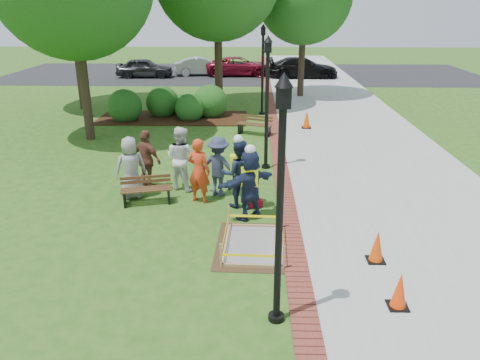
{
  "coord_description": "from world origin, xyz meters",
  "views": [
    {
      "loc": [
        0.81,
        -9.77,
        5.19
      ],
      "look_at": [
        0.5,
        1.2,
        1.0
      ],
      "focal_mm": 35.0,
      "sensor_mm": 36.0,
      "label": 1
    }
  ],
  "objects_px": {
    "wet_concrete_pad": "(254,237)",
    "cone_front": "(399,291)",
    "hivis_worker_a": "(250,183)",
    "bench_near": "(147,195)",
    "lamp_near": "(280,188)",
    "hivis_worker_c": "(238,172)",
    "hivis_worker_b": "(251,177)"
  },
  "relations": [
    {
      "from": "wet_concrete_pad",
      "to": "cone_front",
      "type": "xyz_separation_m",
      "value": [
        2.61,
        -2.22,
        0.11
      ]
    },
    {
      "from": "wet_concrete_pad",
      "to": "hivis_worker_a",
      "type": "xyz_separation_m",
      "value": [
        -0.11,
        1.5,
        0.73
      ]
    },
    {
      "from": "bench_near",
      "to": "hivis_worker_a",
      "type": "xyz_separation_m",
      "value": [
        2.82,
        -0.83,
        0.73
      ]
    },
    {
      "from": "wet_concrete_pad",
      "to": "hivis_worker_a",
      "type": "height_order",
      "value": "hivis_worker_a"
    },
    {
      "from": "wet_concrete_pad",
      "to": "lamp_near",
      "type": "height_order",
      "value": "lamp_near"
    },
    {
      "from": "wet_concrete_pad",
      "to": "bench_near",
      "type": "distance_m",
      "value": 3.75
    },
    {
      "from": "hivis_worker_a",
      "to": "hivis_worker_c",
      "type": "xyz_separation_m",
      "value": [
        -0.31,
        0.74,
        0.02
      ]
    },
    {
      "from": "hivis_worker_c",
      "to": "bench_near",
      "type": "bearing_deg",
      "value": 177.9
    },
    {
      "from": "cone_front",
      "to": "lamp_near",
      "type": "distance_m",
      "value": 3.1
    },
    {
      "from": "cone_front",
      "to": "hivis_worker_c",
      "type": "distance_m",
      "value": 5.43
    },
    {
      "from": "hivis_worker_a",
      "to": "bench_near",
      "type": "bearing_deg",
      "value": 163.57
    },
    {
      "from": "hivis_worker_b",
      "to": "hivis_worker_c",
      "type": "distance_m",
      "value": 0.38
    },
    {
      "from": "wet_concrete_pad",
      "to": "hivis_worker_a",
      "type": "bearing_deg",
      "value": 94.29
    },
    {
      "from": "hivis_worker_a",
      "to": "hivis_worker_b",
      "type": "bearing_deg",
      "value": 87.37
    },
    {
      "from": "bench_near",
      "to": "hivis_worker_b",
      "type": "height_order",
      "value": "hivis_worker_b"
    },
    {
      "from": "lamp_near",
      "to": "hivis_worker_c",
      "type": "height_order",
      "value": "lamp_near"
    },
    {
      "from": "cone_front",
      "to": "bench_near",
      "type": "bearing_deg",
      "value": 140.63
    },
    {
      "from": "wet_concrete_pad",
      "to": "hivis_worker_b",
      "type": "relative_size",
      "value": 1.33
    },
    {
      "from": "bench_near",
      "to": "cone_front",
      "type": "height_order",
      "value": "bench_near"
    },
    {
      "from": "hivis_worker_b",
      "to": "hivis_worker_c",
      "type": "xyz_separation_m",
      "value": [
        -0.34,
        0.14,
        0.1
      ]
    },
    {
      "from": "hivis_worker_a",
      "to": "hivis_worker_b",
      "type": "relative_size",
      "value": 1.1
    },
    {
      "from": "cone_front",
      "to": "wet_concrete_pad",
      "type": "bearing_deg",
      "value": 139.66
    },
    {
      "from": "hivis_worker_a",
      "to": "lamp_near",
      "type": "bearing_deg",
      "value": -82.97
    },
    {
      "from": "wet_concrete_pad",
      "to": "bench_near",
      "type": "height_order",
      "value": "bench_near"
    },
    {
      "from": "lamp_near",
      "to": "hivis_worker_a",
      "type": "relative_size",
      "value": 2.18
    },
    {
      "from": "lamp_near",
      "to": "wet_concrete_pad",
      "type": "bearing_deg",
      "value": 98.59
    },
    {
      "from": "cone_front",
      "to": "hivis_worker_a",
      "type": "height_order",
      "value": "hivis_worker_a"
    },
    {
      "from": "bench_near",
      "to": "hivis_worker_b",
      "type": "bearing_deg",
      "value": -4.66
    },
    {
      "from": "lamp_near",
      "to": "hivis_worker_a",
      "type": "bearing_deg",
      "value": 97.03
    },
    {
      "from": "hivis_worker_a",
      "to": "hivis_worker_b",
      "type": "height_order",
      "value": "hivis_worker_a"
    },
    {
      "from": "wet_concrete_pad",
      "to": "hivis_worker_c",
      "type": "distance_m",
      "value": 2.4
    },
    {
      "from": "wet_concrete_pad",
      "to": "hivis_worker_b",
      "type": "xyz_separation_m",
      "value": [
        -0.09,
        2.1,
        0.65
      ]
    }
  ]
}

